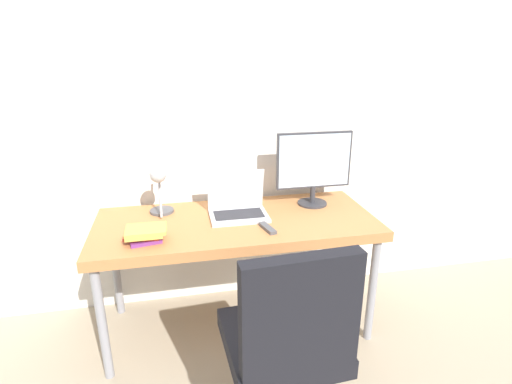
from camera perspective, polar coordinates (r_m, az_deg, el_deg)
ground_plane at (r=2.52m, az=-1.09°, el=-23.17°), size 12.00×12.00×0.00m
wall_back at (r=2.66m, az=-4.47°, el=10.55°), size 8.00×0.05×2.60m
desk at (r=2.43m, az=-2.77°, el=-5.31°), size 1.67×0.72×0.75m
laptop at (r=2.45m, az=-2.63°, el=-2.10°), size 0.35×0.26×0.27m
monitor at (r=2.59m, az=8.27°, el=3.88°), size 0.49×0.19×0.48m
desk_lamp at (r=2.43m, az=-13.67°, el=0.86°), size 0.15×0.25×0.33m
office_chair at (r=1.79m, az=4.61°, el=-19.84°), size 0.55×0.54×1.02m
book_stack at (r=2.21m, az=-15.63°, el=-5.77°), size 0.23×0.16×0.07m
tv_remote at (r=2.27m, az=1.67°, el=-5.18°), size 0.07×0.16×0.02m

